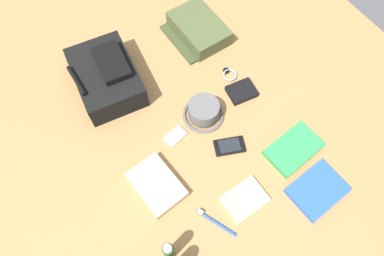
{
  "coord_description": "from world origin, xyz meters",
  "views": [
    {
      "loc": [
        -0.5,
        0.32,
        1.25
      ],
      "look_at": [
        0.0,
        0.0,
        0.04
      ],
      "focal_mm": 33.16,
      "sensor_mm": 36.0,
      "label": 1
    }
  ],
  "objects_px": {
    "toiletry_pouch": "(198,29)",
    "wristwatch": "(229,74)",
    "bucket_hat": "(204,111)",
    "notepad": "(245,199)",
    "cell_phone": "(229,146)",
    "toothbrush": "(214,221)",
    "backpack": "(107,77)",
    "shampoo_bottle": "(169,252)",
    "media_player": "(175,136)",
    "folded_towel": "(157,185)",
    "wallet": "(242,91)",
    "travel_guidebook": "(294,149)",
    "paperback_novel": "(317,190)"
  },
  "relations": [
    {
      "from": "backpack",
      "to": "toothbrush",
      "type": "bearing_deg",
      "value": -176.18
    },
    {
      "from": "notepad",
      "to": "folded_towel",
      "type": "height_order",
      "value": "folded_towel"
    },
    {
      "from": "travel_guidebook",
      "to": "wristwatch",
      "type": "xyz_separation_m",
      "value": [
        0.41,
        0.0,
        -0.01
      ]
    },
    {
      "from": "toothbrush",
      "to": "wallet",
      "type": "distance_m",
      "value": 0.54
    },
    {
      "from": "bucket_hat",
      "to": "wristwatch",
      "type": "distance_m",
      "value": 0.23
    },
    {
      "from": "wallet",
      "to": "folded_towel",
      "type": "height_order",
      "value": "folded_towel"
    },
    {
      "from": "paperback_novel",
      "to": "cell_phone",
      "type": "relative_size",
      "value": 1.56
    },
    {
      "from": "backpack",
      "to": "bucket_hat",
      "type": "relative_size",
      "value": 2.15
    },
    {
      "from": "shampoo_bottle",
      "to": "toothbrush",
      "type": "xyz_separation_m",
      "value": [
        0.01,
        -0.18,
        -0.06
      ]
    },
    {
      "from": "toiletry_pouch",
      "to": "wristwatch",
      "type": "distance_m",
      "value": 0.26
    },
    {
      "from": "toiletry_pouch",
      "to": "folded_towel",
      "type": "xyz_separation_m",
      "value": [
        -0.51,
        0.52,
        -0.02
      ]
    },
    {
      "from": "cell_phone",
      "to": "media_player",
      "type": "xyz_separation_m",
      "value": [
        0.15,
        0.15,
        -0.0
      ]
    },
    {
      "from": "toothbrush",
      "to": "backpack",
      "type": "bearing_deg",
      "value": 3.82
    },
    {
      "from": "backpack",
      "to": "toiletry_pouch",
      "type": "height_order",
      "value": "backpack"
    },
    {
      "from": "paperback_novel",
      "to": "toothbrush",
      "type": "height_order",
      "value": "same"
    },
    {
      "from": "toiletry_pouch",
      "to": "toothbrush",
      "type": "distance_m",
      "value": 0.84
    },
    {
      "from": "wristwatch",
      "to": "wallet",
      "type": "height_order",
      "value": "wallet"
    },
    {
      "from": "toiletry_pouch",
      "to": "wristwatch",
      "type": "relative_size",
      "value": 3.8
    },
    {
      "from": "travel_guidebook",
      "to": "wallet",
      "type": "xyz_separation_m",
      "value": [
        0.31,
        0.01,
        0.0
      ]
    },
    {
      "from": "bucket_hat",
      "to": "notepad",
      "type": "xyz_separation_m",
      "value": [
        -0.37,
        0.07,
        -0.03
      ]
    },
    {
      "from": "bucket_hat",
      "to": "shampoo_bottle",
      "type": "relative_size",
      "value": 1.11
    },
    {
      "from": "backpack",
      "to": "paperback_novel",
      "type": "height_order",
      "value": "backpack"
    },
    {
      "from": "wallet",
      "to": "shampoo_bottle",
      "type": "bearing_deg",
      "value": 131.42
    },
    {
      "from": "bucket_hat",
      "to": "folded_towel",
      "type": "height_order",
      "value": "bucket_hat"
    },
    {
      "from": "backpack",
      "to": "wallet",
      "type": "distance_m",
      "value": 0.55
    },
    {
      "from": "shampoo_bottle",
      "to": "backpack",
      "type": "bearing_deg",
      "value": -10.93
    },
    {
      "from": "cell_phone",
      "to": "toothbrush",
      "type": "distance_m",
      "value": 0.29
    },
    {
      "from": "backpack",
      "to": "notepad",
      "type": "distance_m",
      "value": 0.73
    },
    {
      "from": "backpack",
      "to": "cell_phone",
      "type": "xyz_separation_m",
      "value": [
        -0.5,
        -0.26,
        -0.06
      ]
    },
    {
      "from": "travel_guidebook",
      "to": "cell_phone",
      "type": "distance_m",
      "value": 0.24
    },
    {
      "from": "travel_guidebook",
      "to": "backpack",
      "type": "bearing_deg",
      "value": 35.12
    },
    {
      "from": "travel_guidebook",
      "to": "bucket_hat",
      "type": "bearing_deg",
      "value": 33.17
    },
    {
      "from": "cell_phone",
      "to": "media_player",
      "type": "relative_size",
      "value": 1.41
    },
    {
      "from": "backpack",
      "to": "shampoo_bottle",
      "type": "distance_m",
      "value": 0.73
    },
    {
      "from": "wristwatch",
      "to": "notepad",
      "type": "xyz_separation_m",
      "value": [
        -0.47,
        0.27,
        0.0
      ]
    },
    {
      "from": "paperback_novel",
      "to": "toiletry_pouch",
      "type": "bearing_deg",
      "value": -2.6
    },
    {
      "from": "paperback_novel",
      "to": "media_player",
      "type": "distance_m",
      "value": 0.56
    },
    {
      "from": "media_player",
      "to": "cell_phone",
      "type": "bearing_deg",
      "value": -134.47
    },
    {
      "from": "bucket_hat",
      "to": "travel_guidebook",
      "type": "relative_size",
      "value": 0.75
    },
    {
      "from": "travel_guidebook",
      "to": "wallet",
      "type": "height_order",
      "value": "travel_guidebook"
    },
    {
      "from": "backpack",
      "to": "shampoo_bottle",
      "type": "bearing_deg",
      "value": 169.07
    },
    {
      "from": "cell_phone",
      "to": "folded_towel",
      "type": "relative_size",
      "value": 0.66
    },
    {
      "from": "toiletry_pouch",
      "to": "wallet",
      "type": "bearing_deg",
      "value": 176.74
    },
    {
      "from": "toiletry_pouch",
      "to": "travel_guidebook",
      "type": "relative_size",
      "value": 1.22
    },
    {
      "from": "shampoo_bottle",
      "to": "media_player",
      "type": "xyz_separation_m",
      "value": [
        0.36,
        -0.24,
        -0.07
      ]
    },
    {
      "from": "media_player",
      "to": "wristwatch",
      "type": "xyz_separation_m",
      "value": [
        0.12,
        -0.34,
        0.0
      ]
    },
    {
      "from": "shampoo_bottle",
      "to": "media_player",
      "type": "bearing_deg",
      "value": -34.15
    },
    {
      "from": "backpack",
      "to": "wristwatch",
      "type": "relative_size",
      "value": 5.0
    },
    {
      "from": "media_player",
      "to": "folded_towel",
      "type": "relative_size",
      "value": 0.47
    },
    {
      "from": "backpack",
      "to": "toothbrush",
      "type": "relative_size",
      "value": 2.36
    }
  ]
}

